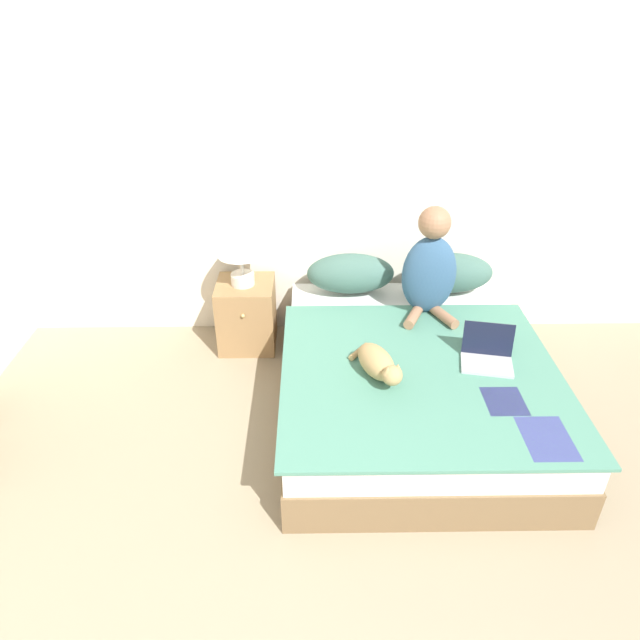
% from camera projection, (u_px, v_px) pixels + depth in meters
% --- Properties ---
extents(wall_back, '(5.90, 0.05, 2.55)m').
position_uv_depth(wall_back, '(343.00, 169.00, 4.00)').
color(wall_back, silver).
rests_on(wall_back, ground_plane).
extents(bed, '(1.65, 1.98, 0.43)m').
position_uv_depth(bed, '(413.00, 382.00, 3.64)').
color(bed, brown).
rests_on(bed, ground_plane).
extents(pillow_near, '(0.64, 0.30, 0.29)m').
position_uv_depth(pillow_near, '(350.00, 274.00, 4.15)').
color(pillow_near, '#42665B').
rests_on(pillow_near, bed).
extents(pillow_far, '(0.64, 0.30, 0.29)m').
position_uv_depth(pillow_far, '(449.00, 273.00, 4.16)').
color(pillow_far, '#42665B').
rests_on(pillow_far, bed).
extents(person_sitting, '(0.37, 0.36, 0.76)m').
position_uv_depth(person_sitting, '(430.00, 268.00, 3.80)').
color(person_sitting, '#33567A').
rests_on(person_sitting, bed).
extents(cat_tabby, '(0.29, 0.51, 0.18)m').
position_uv_depth(cat_tabby, '(378.00, 363.00, 3.28)').
color(cat_tabby, tan).
rests_on(cat_tabby, bed).
extents(laptop_open, '(0.34, 0.31, 0.22)m').
position_uv_depth(laptop_open, '(487.00, 356.00, 3.42)').
color(laptop_open, '#B7B7BC').
rests_on(laptop_open, bed).
extents(nightstand, '(0.42, 0.43, 0.52)m').
position_uv_depth(nightstand, '(247.00, 314.00, 4.28)').
color(nightstand, '#937047').
rests_on(nightstand, ground_plane).
extents(table_lamp, '(0.34, 0.34, 0.47)m').
position_uv_depth(table_lamp, '(240.00, 243.00, 3.97)').
color(table_lamp, beige).
rests_on(table_lamp, nightstand).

